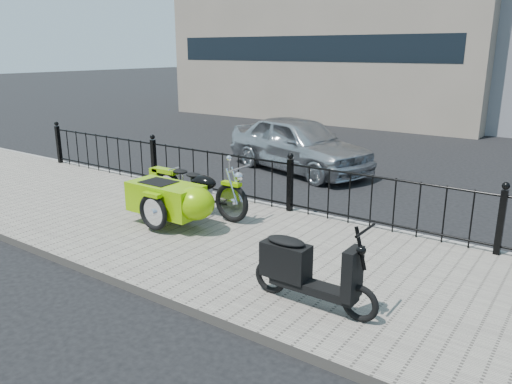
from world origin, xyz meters
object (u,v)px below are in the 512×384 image
Objects in this scene: scooter at (305,270)px; spare_tire at (161,195)px; motorcycle_sidecar at (179,198)px; sedan_car at (299,144)px.

spare_tire is (-3.84, 1.48, -0.10)m from scooter.
sedan_car reaches higher than motorcycle_sidecar.
scooter is (3.06, -1.16, -0.06)m from motorcycle_sidecar.
spare_tire is (-0.78, 0.33, -0.16)m from motorcycle_sidecar.
sedan_car is at bearing 87.95° from spare_tire.
scooter is 0.39× the size of sedan_car.
scooter reaches higher than motorcycle_sidecar.
motorcycle_sidecar is at bearing -157.31° from sedan_car.
motorcycle_sidecar is 0.56× the size of sedan_car.
motorcycle_sidecar is at bearing 159.26° from scooter.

